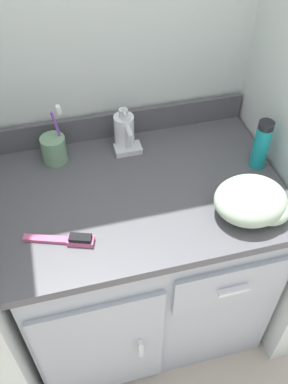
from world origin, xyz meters
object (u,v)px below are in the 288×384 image
at_px(soap_dispenser, 124,131).
at_px(shaving_cream_can, 261,145).
at_px(toothbrush_cup, 54,149).
at_px(hand_towel, 254,202).
at_px(hairbrush, 69,240).

bearing_deg(soap_dispenser, shaving_cream_can, -26.53).
bearing_deg(shaving_cream_can, toothbrush_cup, 163.49).
height_order(toothbrush_cup, hand_towel, toothbrush_cup).
height_order(shaving_cream_can, hairbrush, shaving_cream_can).
xyz_separation_m(toothbrush_cup, shaving_cream_can, (0.63, -0.19, 0.04)).
relative_size(toothbrush_cup, shaving_cream_can, 1.16).
bearing_deg(toothbrush_cup, hairbrush, -90.51).
height_order(soap_dispenser, hairbrush, soap_dispenser).
bearing_deg(soap_dispenser, toothbrush_cup, -177.33).
height_order(toothbrush_cup, soap_dispenser, toothbrush_cup).
height_order(toothbrush_cup, hairbrush, toothbrush_cup).
relative_size(soap_dispenser, hairbrush, 0.80).
relative_size(soap_dispenser, hand_towel, 0.72).
height_order(hairbrush, hand_towel, hand_towel).
height_order(toothbrush_cup, shaving_cream_can, toothbrush_cup).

